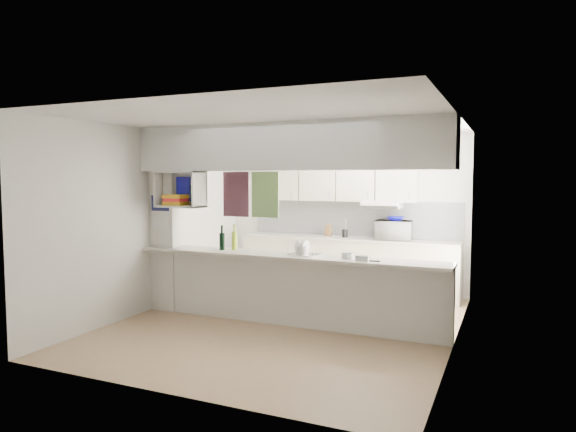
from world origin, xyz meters
The scene contains 16 objects.
floor centered at (0.00, 0.00, 0.00)m, with size 4.80×4.80×0.00m, color tan.
ceiling centered at (0.00, 0.00, 2.60)m, with size 4.80×4.80×0.00m, color white.
wall_back centered at (0.00, 2.40, 1.30)m, with size 4.20×4.20×0.00m, color silver.
wall_left centered at (-2.10, 0.00, 1.30)m, with size 4.80×4.80×0.00m, color silver.
wall_right centered at (2.10, 0.00, 1.30)m, with size 4.80×4.80×0.00m, color silver.
servery_partition centered at (-0.17, 0.00, 1.66)m, with size 4.20×0.50×2.60m.
cubby_shelf centered at (-1.57, -0.06, 1.71)m, with size 0.65×0.35×0.50m.
kitchen_run centered at (0.16, 2.14, 0.83)m, with size 3.60×0.63×2.24m.
microwave centered at (0.96, 2.10, 1.07)m, with size 0.56×0.38×0.31m, color white.
bowl centered at (0.99, 2.09, 1.26)m, with size 0.27×0.27×0.07m, color #0D0C8A.
dish_rack centered at (0.24, 0.06, 1.00)m, with size 0.41×0.34×0.20m.
cup centered at (0.26, -0.06, 0.99)m, with size 0.13×0.13×0.11m, color white.
wine_bottles centered at (-0.89, 0.07, 1.05)m, with size 0.22×0.15×0.36m.
plastic_tubs centered at (0.93, -0.06, 0.96)m, with size 0.50×0.23×0.08m.
utensil_jar centered at (0.13, 2.15, 0.99)m, with size 0.10×0.10×0.14m, color black.
knife_block centered at (-0.17, 2.18, 1.02)m, with size 0.10×0.08×0.19m, color brown.
Camera 1 is at (2.66, -6.01, 1.91)m, focal length 32.00 mm.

